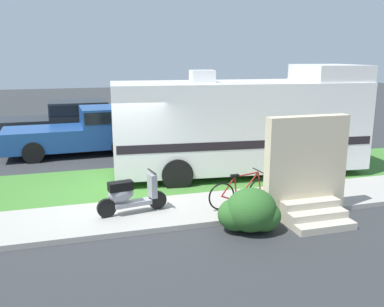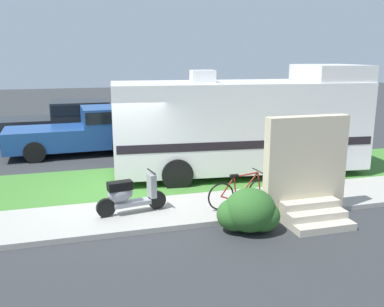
{
  "view_description": "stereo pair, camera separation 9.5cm",
  "coord_description": "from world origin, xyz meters",
  "px_view_note": "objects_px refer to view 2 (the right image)",
  "views": [
    {
      "loc": [
        -1.28,
        -10.49,
        3.75
      ],
      "look_at": [
        1.91,
        0.3,
        1.1
      ],
      "focal_mm": 39.32,
      "sensor_mm": 36.0,
      "label": 1
    },
    {
      "loc": [
        -1.19,
        -10.52,
        3.75
      ],
      "look_at": [
        1.91,
        0.3,
        1.1
      ],
      "focal_mm": 39.32,
      "sensor_mm": 36.0,
      "label": 2
    }
  ],
  "objects_px": {
    "bottle_green": "(266,190)",
    "scooter": "(129,195)",
    "motorhome_rv": "(242,124)",
    "pickup_truck_near": "(90,129)",
    "pickup_truck_far": "(59,119)",
    "bicycle": "(241,192)"
  },
  "relations": [
    {
      "from": "motorhome_rv",
      "to": "bottle_green",
      "type": "xyz_separation_m",
      "value": [
        -0.3,
        -2.41,
        -1.39
      ]
    },
    {
      "from": "scooter",
      "to": "bottle_green",
      "type": "distance_m",
      "value": 3.68
    },
    {
      "from": "motorhome_rv",
      "to": "bicycle",
      "type": "relative_size",
      "value": 4.58
    },
    {
      "from": "motorhome_rv",
      "to": "pickup_truck_near",
      "type": "distance_m",
      "value": 6.33
    },
    {
      "from": "pickup_truck_far",
      "to": "bottle_green",
      "type": "distance_m",
      "value": 11.21
    },
    {
      "from": "bicycle",
      "to": "pickup_truck_far",
      "type": "distance_m",
      "value": 11.38
    },
    {
      "from": "scooter",
      "to": "pickup_truck_near",
      "type": "bearing_deg",
      "value": 94.16
    },
    {
      "from": "motorhome_rv",
      "to": "scooter",
      "type": "relative_size",
      "value": 4.74
    },
    {
      "from": "pickup_truck_near",
      "to": "bicycle",
      "type": "bearing_deg",
      "value": -67.07
    },
    {
      "from": "motorhome_rv",
      "to": "bottle_green",
      "type": "distance_m",
      "value": 2.8
    },
    {
      "from": "pickup_truck_far",
      "to": "motorhome_rv",
      "type": "bearing_deg",
      "value": -52.4
    },
    {
      "from": "pickup_truck_far",
      "to": "bottle_green",
      "type": "xyz_separation_m",
      "value": [
        5.4,
        -9.8,
        -0.7
      ]
    },
    {
      "from": "pickup_truck_near",
      "to": "pickup_truck_far",
      "type": "height_order",
      "value": "pickup_truck_near"
    },
    {
      "from": "motorhome_rv",
      "to": "bicycle",
      "type": "height_order",
      "value": "motorhome_rv"
    },
    {
      "from": "bicycle",
      "to": "bottle_green",
      "type": "bearing_deg",
      "value": 34.29
    },
    {
      "from": "pickup_truck_far",
      "to": "scooter",
      "type": "bearing_deg",
      "value": -80.24
    },
    {
      "from": "scooter",
      "to": "pickup_truck_far",
      "type": "relative_size",
      "value": 0.3
    },
    {
      "from": "bottle_green",
      "to": "motorhome_rv",
      "type": "bearing_deg",
      "value": 82.99
    },
    {
      "from": "scooter",
      "to": "bottle_green",
      "type": "xyz_separation_m",
      "value": [
        3.66,
        0.32,
        -0.33
      ]
    },
    {
      "from": "bottle_green",
      "to": "scooter",
      "type": "bearing_deg",
      "value": -174.97
    },
    {
      "from": "motorhome_rv",
      "to": "pickup_truck_near",
      "type": "bearing_deg",
      "value": 135.28
    },
    {
      "from": "scooter",
      "to": "pickup_truck_near",
      "type": "distance_m",
      "value": 7.19
    }
  ]
}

